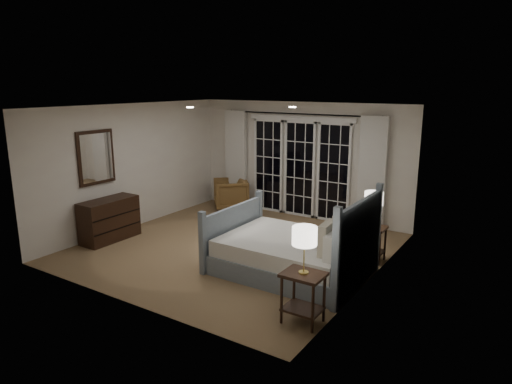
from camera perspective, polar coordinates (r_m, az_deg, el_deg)
The scene contains 20 objects.
floor at distance 8.27m, azimuth -2.67°, elevation -6.97°, with size 5.00×5.00×0.00m, color olive.
ceiling at distance 7.76m, azimuth -2.87°, elevation 10.60°, with size 5.00×5.00×0.00m, color white.
wall_left at distance 9.57m, azimuth -15.05°, elevation 3.16°, with size 0.02×5.00×2.50m, color silver.
wall_right at distance 6.81m, azimuth 14.61°, elevation -0.87°, with size 0.02×5.00×2.50m, color silver.
wall_back at distance 10.02m, azimuth 5.60°, elevation 4.01°, with size 5.00×0.02×2.50m, color silver.
wall_front at distance 6.13m, azimuth -16.52°, elevation -2.59°, with size 5.00×0.02×2.50m, color silver.
french_doors at distance 10.01m, azimuth 5.47°, elevation 3.08°, with size 2.50×0.04×2.20m.
curtain_rod at distance 9.82m, azimuth 5.46°, elevation 9.70°, with size 0.03×0.03×3.50m, color black.
curtain_left at distance 10.79m, azimuth -2.53°, elevation 4.19°, with size 0.55×0.10×2.25m, color silver.
curtain_right at distance 9.30m, azimuth 14.30°, elevation 2.29°, with size 0.55×0.10×2.25m, color silver.
downlight_a at distance 7.84m, azimuth 4.58°, elevation 10.54°, with size 0.12×0.12×0.01m, color white.
downlight_b at distance 7.82m, azimuth -8.25°, elevation 10.43°, with size 0.12×0.12×0.01m, color white.
bed at distance 7.14m, azimuth 4.77°, elevation -7.58°, with size 2.24×1.60×1.30m.
nightstand_left at distance 5.71m, azimuth 5.91°, elevation -12.10°, with size 0.50×0.40×0.65m.
nightstand_right at distance 7.82m, azimuth 14.22°, elevation -5.61°, with size 0.45×0.36×0.59m.
lamp_left at distance 5.45m, azimuth 6.09°, elevation -5.55°, with size 0.30×0.30×0.58m.
lamp_right at distance 7.63m, azimuth 14.51°, elevation -0.84°, with size 0.30×0.30×0.58m.
armchair at distance 10.70m, azimuth -3.18°, elevation -0.25°, with size 0.75×0.77×0.70m, color brown.
dresser at distance 8.99m, azimuth -17.85°, elevation -3.31°, with size 0.47×1.11×0.79m.
mirror at distance 8.92m, azimuth -19.36°, elevation 4.10°, with size 0.05×0.85×1.00m.
Camera 1 is at (4.52, -6.29, 2.89)m, focal length 32.00 mm.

